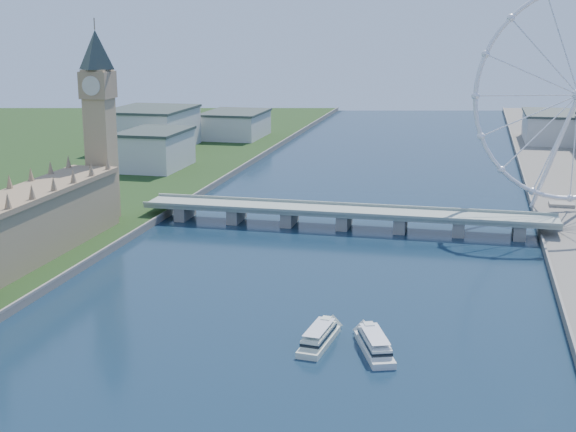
% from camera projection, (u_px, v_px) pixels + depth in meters
% --- Properties ---
extents(big_ben, '(20.02, 20.02, 110.00)m').
position_uv_depth(big_ben, '(99.00, 101.00, 420.45)').
color(big_ben, tan).
rests_on(big_ben, ground).
extents(westminster_bridge, '(220.00, 22.00, 9.50)m').
position_uv_depth(westminster_bridge, '(344.00, 215.00, 427.40)').
color(westminster_bridge, gray).
rests_on(westminster_bridge, ground).
extents(city_skyline, '(505.00, 280.00, 32.00)m').
position_uv_depth(city_skyline, '(441.00, 134.00, 662.78)').
color(city_skyline, beige).
rests_on(city_skyline, ground).
extents(tour_boat_near, '(11.21, 31.54, 6.83)m').
position_uv_depth(tour_boat_near, '(319.00, 345.00, 272.28)').
color(tour_boat_near, beige).
rests_on(tour_boat_near, ground).
extents(tour_boat_far, '(18.56, 32.64, 7.04)m').
position_uv_depth(tour_boat_far, '(374.00, 352.00, 265.84)').
color(tour_boat_far, silver).
rests_on(tour_boat_far, ground).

